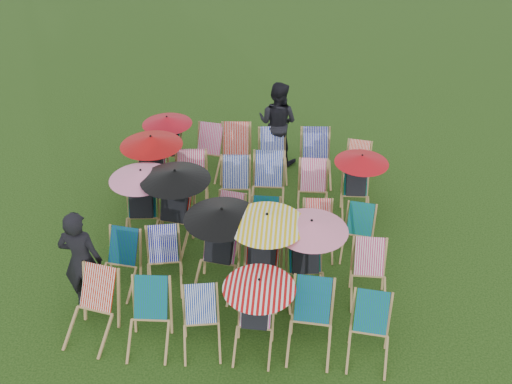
# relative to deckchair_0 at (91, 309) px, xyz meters

# --- Properties ---
(ground) EXTENTS (100.00, 100.00, 0.00)m
(ground) POSITION_rel_deckchair_0_xyz_m (2.02, 2.24, -0.48)
(ground) COLOR black
(ground) RESTS_ON ground
(deckchair_0) EXTENTS (0.80, 1.00, 0.97)m
(deckchair_0) POSITION_rel_deckchair_0_xyz_m (0.00, 0.00, 0.00)
(deckchair_0) COLOR #A6834D
(deckchair_0) RESTS_ON ground
(deckchair_1) EXTENTS (0.66, 0.89, 0.93)m
(deckchair_1) POSITION_rel_deckchair_0_xyz_m (0.88, -0.09, -0.02)
(deckchair_1) COLOR #A6834D
(deckchair_1) RESTS_ON ground
(deckchair_2) EXTENTS (0.69, 0.86, 0.85)m
(deckchair_2) POSITION_rel_deckchair_0_xyz_m (1.63, -0.07, -0.06)
(deckchair_2) COLOR #A6834D
(deckchair_2) RESTS_ON ground
(deckchair_3) EXTENTS (1.02, 1.06, 1.21)m
(deckchair_3) POSITION_rel_deckchair_0_xyz_m (2.41, -0.01, 0.15)
(deckchair_3) COLOR #A6834D
(deckchair_3) RESTS_ON ground
(deckchair_4) EXTENTS (0.70, 0.93, 0.97)m
(deckchair_4) POSITION_rel_deckchair_0_xyz_m (3.19, 0.05, 0.00)
(deckchair_4) COLOR #A6834D
(deckchair_4) RESTS_ON ground
(deckchair_5) EXTENTS (0.67, 0.87, 0.89)m
(deckchair_5) POSITION_rel_deckchair_0_xyz_m (4.02, -0.04, -0.04)
(deckchair_5) COLOR #A6834D
(deckchair_5) RESTS_ON ground
(deckchair_6) EXTENTS (0.69, 0.89, 0.89)m
(deckchair_6) POSITION_rel_deckchair_0_xyz_m (0.09, 1.06, -0.04)
(deckchair_6) COLOR #A6834D
(deckchair_6) RESTS_ON ground
(deckchair_7) EXTENTS (0.75, 0.93, 0.90)m
(deckchair_7) POSITION_rel_deckchair_0_xyz_m (0.80, 1.17, -0.04)
(deckchair_7) COLOR #A6834D
(deckchair_7) RESTS_ON ground
(deckchair_8) EXTENTS (1.20, 1.27, 1.42)m
(deckchair_8) POSITION_rel_deckchair_0_xyz_m (1.69, 1.27, 0.27)
(deckchair_8) COLOR #A6834D
(deckchair_8) RESTS_ON ground
(deckchair_9) EXTENTS (1.21, 1.26, 1.44)m
(deckchair_9) POSITION_rel_deckchair_0_xyz_m (2.41, 1.17, 0.27)
(deckchair_9) COLOR #A6834D
(deckchair_9) RESTS_ON ground
(deckchair_10) EXTENTS (1.15, 1.23, 1.36)m
(deckchair_10) POSITION_rel_deckchair_0_xyz_m (3.11, 1.18, 0.23)
(deckchair_10) COLOR #A6834D
(deckchair_10) RESTS_ON ground
(deckchair_11) EXTENTS (0.59, 0.82, 0.89)m
(deckchair_11) POSITION_rel_deckchair_0_xyz_m (4.09, 1.17, -0.04)
(deckchair_11) COLOR #A6834D
(deckchair_11) RESTS_ON ground
(deckchair_12) EXTENTS (1.13, 1.21, 1.34)m
(deckchair_12) POSITION_rel_deckchair_0_xyz_m (0.14, 2.38, 0.22)
(deckchair_12) COLOR #A6834D
(deckchair_12) RESTS_ON ground
(deckchair_13) EXTENTS (1.21, 1.29, 1.44)m
(deckchair_13) POSITION_rel_deckchair_0_xyz_m (0.74, 2.28, 0.27)
(deckchair_13) COLOR #A6834D
(deckchair_13) RESTS_ON ground
(deckchair_14) EXTENTS (0.67, 0.85, 0.84)m
(deckchair_14) POSITION_rel_deckchair_0_xyz_m (1.68, 2.35, -0.07)
(deckchair_14) COLOR #A6834D
(deckchair_14) RESTS_ON ground
(deckchair_15) EXTENTS (0.57, 0.80, 0.86)m
(deckchair_15) POSITION_rel_deckchair_0_xyz_m (2.35, 2.22, -0.05)
(deckchair_15) COLOR #A6834D
(deckchair_15) RESTS_ON ground
(deckchair_16) EXTENTS (0.61, 0.82, 0.86)m
(deckchair_16) POSITION_rel_deckchair_0_xyz_m (3.28, 2.24, -0.06)
(deckchair_16) COLOR #A6834D
(deckchair_16) RESTS_ON ground
(deckchair_17) EXTENTS (0.66, 0.84, 0.83)m
(deckchair_17) POSITION_rel_deckchair_0_xyz_m (3.98, 2.24, -0.07)
(deckchair_17) COLOR #A6834D
(deckchair_17) RESTS_ON ground
(deckchair_18) EXTENTS (1.19, 1.23, 1.41)m
(deckchair_18) POSITION_rel_deckchair_0_xyz_m (0.03, 3.46, 0.26)
(deckchair_18) COLOR #A6834D
(deckchair_18) RESTS_ON ground
(deckchair_19) EXTENTS (0.77, 1.00, 1.02)m
(deckchair_19) POSITION_rel_deckchair_0_xyz_m (0.82, 3.40, 0.02)
(deckchair_19) COLOR #A6834D
(deckchair_19) RESTS_ON ground
(deckchair_20) EXTENTS (0.69, 0.92, 0.95)m
(deckchair_20) POSITION_rel_deckchair_0_xyz_m (1.69, 3.40, -0.01)
(deckchair_20) COLOR #A6834D
(deckchair_20) RESTS_ON ground
(deckchair_21) EXTENTS (0.69, 0.95, 1.01)m
(deckchair_21) POSITION_rel_deckchair_0_xyz_m (2.31, 3.50, 0.02)
(deckchair_21) COLOR #A6834D
(deckchair_21) RESTS_ON ground
(deckchair_22) EXTENTS (0.63, 0.87, 0.93)m
(deckchair_22) POSITION_rel_deckchair_0_xyz_m (3.18, 3.47, -0.02)
(deckchair_22) COLOR #A6834D
(deckchair_22) RESTS_ON ground
(deckchair_23) EXTENTS (1.01, 1.06, 1.20)m
(deckchair_23) POSITION_rel_deckchair_0_xyz_m (4.01, 3.51, 0.15)
(deckchair_23) COLOR #A6834D
(deckchair_23) RESTS_ON ground
(deckchair_24) EXTENTS (1.04, 1.11, 1.23)m
(deckchair_24) POSITION_rel_deckchair_0_xyz_m (0.05, 4.66, 0.17)
(deckchair_24) COLOR #A6834D
(deckchair_24) RESTS_ON ground
(deckchair_25) EXTENTS (0.75, 0.97, 0.97)m
(deckchair_25) POSITION_rel_deckchair_0_xyz_m (0.92, 4.66, -0.00)
(deckchair_25) COLOR #A6834D
(deckchair_25) RESTS_ON ground
(deckchair_26) EXTENTS (0.75, 0.99, 1.02)m
(deckchair_26) POSITION_rel_deckchair_0_xyz_m (1.54, 4.63, 0.02)
(deckchair_26) COLOR #A6834D
(deckchair_26) RESTS_ON ground
(deckchair_27) EXTENTS (0.73, 0.94, 0.95)m
(deckchair_27) POSITION_rel_deckchair_0_xyz_m (2.32, 4.66, -0.01)
(deckchair_27) COLOR #A6834D
(deckchair_27) RESTS_ON ground
(deckchair_28) EXTENTS (0.74, 0.98, 1.01)m
(deckchair_28) POSITION_rel_deckchair_0_xyz_m (3.23, 4.59, 0.02)
(deckchair_28) COLOR #A6834D
(deckchair_28) RESTS_ON ground
(deckchair_29) EXTENTS (0.65, 0.83, 0.83)m
(deckchair_29) POSITION_rel_deckchair_0_xyz_m (4.07, 4.52, -0.07)
(deckchair_29) COLOR #A6834D
(deckchair_29) RESTS_ON ground
(person_left) EXTENTS (0.65, 0.43, 1.76)m
(person_left) POSITION_rel_deckchair_0_xyz_m (-0.28, 0.60, 0.40)
(person_left) COLOR black
(person_left) RESTS_ON ground
(person_rear) EXTENTS (1.09, 0.97, 1.84)m
(person_rear) POSITION_rel_deckchair_0_xyz_m (2.37, 5.31, 0.44)
(person_rear) COLOR black
(person_rear) RESTS_ON ground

